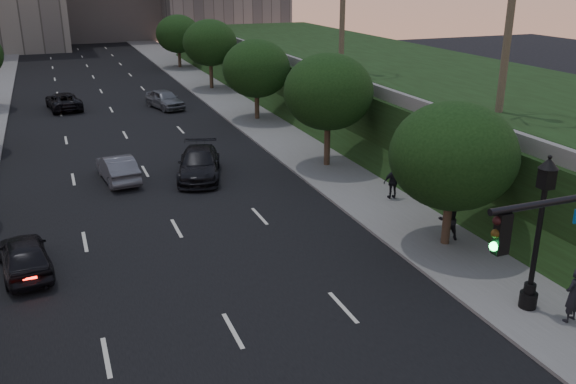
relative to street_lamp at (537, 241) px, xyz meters
name	(u,v)px	position (x,y,z in m)	size (l,w,h in m)	color
road_surface	(129,142)	(-9.84, 27.47, -2.62)	(16.00, 140.00, 0.02)	black
sidewalk_right	(270,128)	(0.41, 27.47, -2.56)	(4.50, 140.00, 0.15)	slate
embankment	(422,96)	(12.16, 25.47, -0.63)	(18.00, 90.00, 4.00)	black
parapet_wall	(322,71)	(3.66, 25.47, 1.72)	(0.35, 90.00, 0.70)	slate
tree_right_a	(453,156)	(0.46, 5.47, 1.39)	(5.20, 5.20, 6.24)	#38281C
tree_right_b	(328,92)	(0.46, 17.47, 1.88)	(5.20, 5.20, 6.74)	#38281C
tree_right_c	(256,69)	(0.46, 30.47, 1.39)	(5.20, 5.20, 6.24)	#38281C
tree_right_d	(210,43)	(0.46, 44.47, 1.88)	(5.20, 5.20, 6.74)	#38281C
tree_right_e	(178,34)	(0.46, 59.47, 1.39)	(5.20, 5.20, 6.24)	#38281C
street_lamp	(537,241)	(0.00, 0.00, 0.00)	(0.64, 0.64, 5.62)	black
sedan_near_left	(24,255)	(-16.14, 9.36, -1.89)	(1.76, 4.38, 1.49)	black
sedan_mid_left	(118,168)	(-11.48, 19.35, -1.89)	(1.58, 4.53, 1.49)	#57595F
sedan_far_left	(64,101)	(-13.51, 40.08, -1.91)	(2.42, 5.24, 1.46)	black
sedan_near_right	(199,164)	(-7.11, 18.29, -1.83)	(2.26, 5.56, 1.61)	black
sedan_far_right	(165,99)	(-5.48, 37.40, -1.84)	(1.89, 4.69, 1.60)	slate
pedestrian_a	(573,295)	(0.67, -1.20, -1.53)	(0.70, 0.46, 1.91)	black
pedestrian_b	(448,219)	(0.72, 5.74, -1.52)	(0.94, 0.73, 1.92)	black
pedestrian_c	(393,182)	(1.15, 11.02, -1.61)	(1.03, 0.43, 1.75)	black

